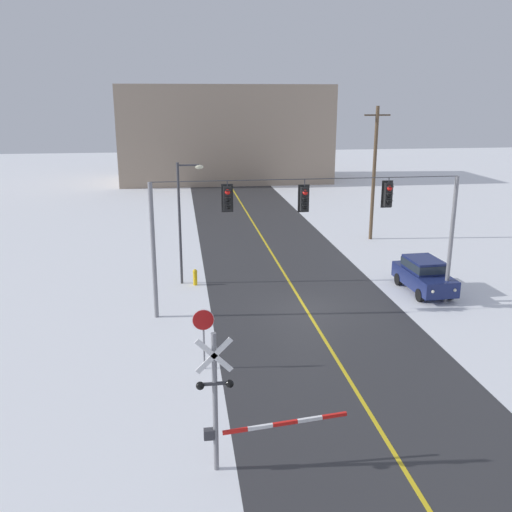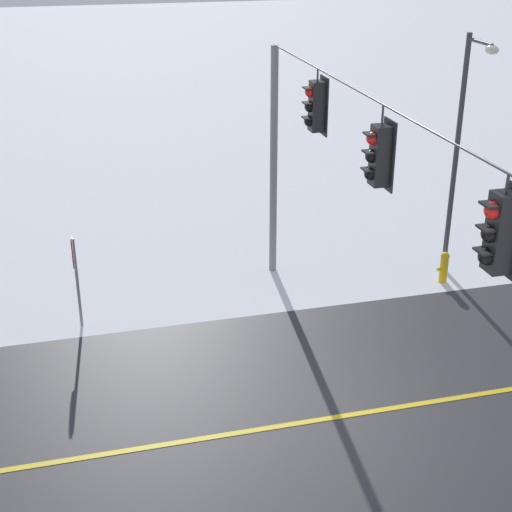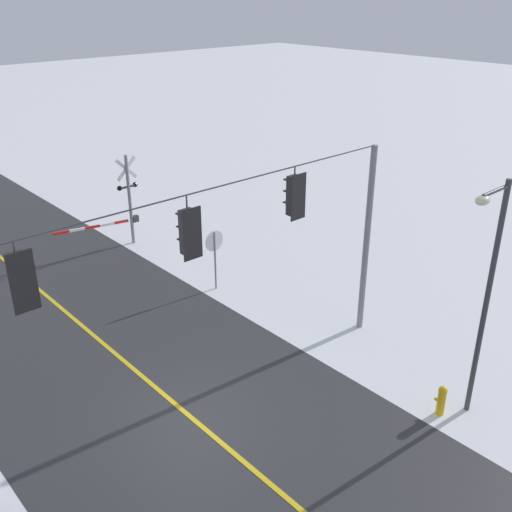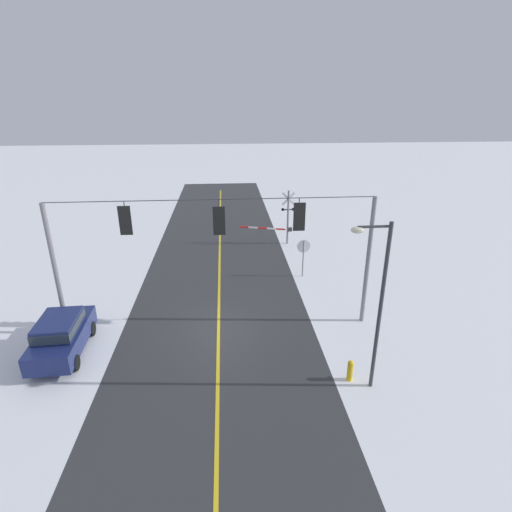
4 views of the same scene
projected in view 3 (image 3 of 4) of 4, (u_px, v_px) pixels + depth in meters
The scene contains 6 objects.
ground_plane at pixel (192, 418), 15.68m from camera, with size 160.00×160.00×0.00m, color white.
signal_span at pixel (184, 274), 13.92m from camera, with size 14.20×0.47×6.22m.
stop_sign at pixel (214, 247), 21.70m from camera, with size 0.80×0.09×2.35m.
railroad_crossing at pixel (123, 202), 25.37m from camera, with size 4.08×0.31×4.00m.
streetlamp_near at pixel (486, 284), 14.25m from camera, with size 1.39×0.28×6.50m.
fire_hydrant at pixel (442, 399), 15.66m from camera, with size 0.24×0.31×0.88m.
Camera 3 is at (7.01, 10.42, 10.48)m, focal length 41.35 mm.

